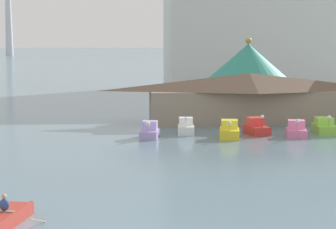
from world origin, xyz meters
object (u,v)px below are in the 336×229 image
pedal_boat_lime (325,127)px  background_building_block (257,25)px  pedal_boat_pink (296,130)px  pedal_boat_white (186,127)px  pedal_boat_yellow (229,131)px  boathouse (249,96)px  rowboat_with_rower (2,219)px  green_roof_pavilion (248,73)px  pedal_boat_red (256,128)px  pedal_boat_lavender (149,131)px

pedal_boat_lime → background_building_block: background_building_block is taller
pedal_boat_pink → background_building_block: size_ratio=0.09×
pedal_boat_white → pedal_boat_lime: bearing=92.2°
pedal_boat_lime → background_building_block: 49.20m
pedal_boat_yellow → boathouse: boathouse is taller
rowboat_with_rower → green_roof_pavilion: size_ratio=0.44×
pedal_boat_pink → pedal_boat_red: bearing=-99.1°
pedal_boat_lavender → pedal_boat_white: (3.14, 1.96, 0.01)m
pedal_boat_pink → pedal_boat_lime: (2.87, 1.48, 0.01)m
pedal_boat_white → boathouse: size_ratio=0.12×
pedal_boat_pink → pedal_boat_white: bearing=-90.5°
rowboat_with_rower → pedal_boat_yellow: 25.97m
pedal_boat_white → green_roof_pavilion: 19.08m
rowboat_with_rower → pedal_boat_yellow: bearing=162.0°
pedal_boat_yellow → pedal_boat_lime: pedal_boat_lime is taller
pedal_boat_yellow → background_building_block: 52.49m
pedal_boat_white → pedal_boat_yellow: (3.28, -2.41, 0.03)m
background_building_block → pedal_boat_pink: bearing=-98.4°
pedal_boat_white → pedal_boat_yellow: bearing=58.3°
pedal_boat_yellow → pedal_boat_pink: pedal_boat_pink is taller
pedal_boat_lime → green_roof_pavilion: (-3.17, 17.12, 3.67)m
pedal_boat_yellow → background_building_block: (12.93, 49.88, 10.01)m
pedal_boat_pink → pedal_boat_lime: 3.23m
pedal_boat_pink → boathouse: (-2.14, 8.88, 1.97)m
pedal_boat_yellow → green_roof_pavilion: (5.31, 19.05, 3.63)m
pedal_boat_lime → boathouse: 9.15m
rowboat_with_rower → pedal_boat_red: pedal_boat_red is taller
rowboat_with_rower → pedal_boat_lavender: (6.97, 22.70, 0.25)m
pedal_boat_yellow → pedal_boat_red: pedal_boat_red is taller
pedal_boat_pink → green_roof_pavilion: size_ratio=0.30×
pedal_boat_white → pedal_boat_red: 5.87m
pedal_boat_white → pedal_boat_pink: bearing=82.1°
rowboat_with_rower → background_building_block: 77.47m
pedal_boat_yellow → rowboat_with_rower: bearing=-21.6°
rowboat_with_rower → pedal_boat_lavender: pedal_boat_lavender is taller
rowboat_with_rower → pedal_boat_pink: pedal_boat_pink is taller
pedal_boat_lavender → green_roof_pavilion: (11.73, 18.59, 3.67)m
pedal_boat_lime → pedal_boat_red: bearing=-82.6°
pedal_boat_red → green_roof_pavilion: (2.77, 17.42, 3.64)m
pedal_boat_pink → pedal_boat_lime: pedal_boat_lime is taller
pedal_boat_red → background_building_block: bearing=153.2°
pedal_boat_pink → background_building_block: bearing=-176.4°
pedal_boat_white → background_building_block: 51.15m
pedal_boat_pink → green_roof_pavilion: 18.97m
pedal_boat_yellow → boathouse: bearing=169.0°
green_roof_pavilion → pedal_boat_lavender: bearing=-122.2°
green_roof_pavilion → boathouse: bearing=-100.7°
pedal_boat_white → boathouse: (6.76, 6.91, 1.95)m
pedal_boat_pink → boathouse: size_ratio=0.13×
rowboat_with_rower → green_roof_pavilion: green_roof_pavilion is taller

